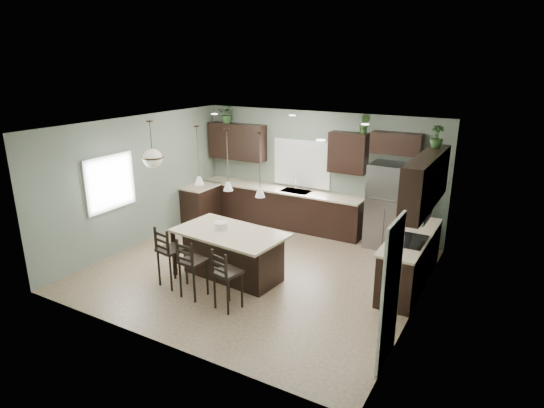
{
  "coord_description": "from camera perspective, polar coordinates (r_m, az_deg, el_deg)",
  "views": [
    {
      "loc": [
        4.23,
        -6.87,
        3.89
      ],
      "look_at": [
        0.1,
        0.4,
        1.25
      ],
      "focal_mm": 30.0,
      "sensor_mm": 36.0,
      "label": 1
    }
  ],
  "objects": [
    {
      "name": "pantry_door",
      "position": [
        6.18,
        14.66,
        -10.8
      ],
      "size": [
        0.04,
        0.82,
        2.04
      ],
      "primitive_type": "cube",
      "color": "white",
      "rests_on": "ground"
    },
    {
      "name": "bar_stool_left",
      "position": [
        8.34,
        -12.47,
        -6.4
      ],
      "size": [
        0.49,
        0.49,
        1.14
      ],
      "primitive_type": "cube",
      "rotation": [
        0.0,
        0.0,
        -0.19
      ],
      "color": "black",
      "rests_on": "ground"
    },
    {
      "name": "back_countertop",
      "position": [
        11.01,
        0.92,
        1.87
      ],
      "size": [
        4.2,
        0.66,
        0.04
      ],
      "primitive_type": "cube",
      "color": "beige",
      "rests_on": "back_lower_cabs"
    },
    {
      "name": "left_return_cabs",
      "position": [
        11.55,
        -8.92,
        -0.03
      ],
      "size": [
        0.6,
        0.9,
        0.9
      ],
      "primitive_type": "cube",
      "color": "black",
      "rests_on": "ground"
    },
    {
      "name": "back_upper_left",
      "position": [
        11.57,
        -4.4,
        7.82
      ],
      "size": [
        1.55,
        0.34,
        0.9
      ],
      "primitive_type": "cube",
      "color": "black",
      "rests_on": "room_shell"
    },
    {
      "name": "refrigerator",
      "position": [
        10.04,
        14.56,
        -0.24
      ],
      "size": [
        0.9,
        0.74,
        1.85
      ],
      "primitive_type": "cube",
      "color": "gray",
      "rests_on": "ground"
    },
    {
      "name": "bar_stool_right",
      "position": [
        7.47,
        -5.55,
        -9.33
      ],
      "size": [
        0.47,
        0.47,
        1.06
      ],
      "primitive_type": "cube",
      "rotation": [
        0.0,
        0.0,
        -0.21
      ],
      "color": "black",
      "rests_on": "ground"
    },
    {
      "name": "faucet",
      "position": [
        10.74,
        2.96,
        2.33
      ],
      "size": [
        0.02,
        0.02,
        0.28
      ],
      "primitive_type": "cylinder",
      "color": "silver",
      "rests_on": "back_countertop"
    },
    {
      "name": "kitchen_island",
      "position": [
        8.49,
        -5.27,
        -6.39
      ],
      "size": [
        2.13,
        1.34,
        0.92
      ],
      "primitive_type": "cube",
      "rotation": [
        0.0,
        0.0,
        -0.09
      ],
      "color": "black",
      "rests_on": "ground"
    },
    {
      "name": "cooktop",
      "position": [
        8.18,
        16.68,
        -4.36
      ],
      "size": [
        0.58,
        0.75,
        0.02
      ],
      "primitive_type": "cube",
      "color": "black",
      "rests_on": "right_countertop"
    },
    {
      "name": "wall_oven_front",
      "position": [
        8.43,
        14.49,
        -7.17
      ],
      "size": [
        0.01,
        0.72,
        0.6
      ],
      "primitive_type": "cube",
      "color": "gray",
      "rests_on": "right_lower_cabs"
    },
    {
      "name": "microwave",
      "position": [
        7.97,
        17.75,
        -0.44
      ],
      "size": [
        0.4,
        0.75,
        0.4
      ],
      "primitive_type": "cube",
      "color": "gray",
      "rests_on": "right_upper_cabs"
    },
    {
      "name": "room_shell",
      "position": [
        8.37,
        -1.95,
        2.32
      ],
      "size": [
        6.0,
        6.0,
        6.0
      ],
      "color": "slate",
      "rests_on": "ground"
    },
    {
      "name": "ground",
      "position": [
        8.96,
        -1.84,
        -8.22
      ],
      "size": [
        6.0,
        6.0,
        0.0
      ],
      "primitive_type": "plane",
      "color": "#9E8466",
      "rests_on": "ground"
    },
    {
      "name": "sink_inset",
      "position": [
        10.81,
        3.02,
        1.62
      ],
      "size": [
        0.7,
        0.45,
        0.01
      ],
      "primitive_type": "cube",
      "color": "gray",
      "rests_on": "back_countertop"
    },
    {
      "name": "pendant_left",
      "position": [
        8.4,
        -9.29,
        6.02
      ],
      "size": [
        0.17,
        0.17,
        1.1
      ],
      "primitive_type": null,
      "color": "white",
      "rests_on": "room_shell"
    },
    {
      "name": "left_return_countertop",
      "position": [
        11.41,
        -8.95,
        2.21
      ],
      "size": [
        0.66,
        0.96,
        0.04
      ],
      "primitive_type": "cube",
      "color": "beige",
      "rests_on": "left_return_cabs"
    },
    {
      "name": "right_lower_cabs",
      "position": [
        8.62,
        16.95,
        -6.83
      ],
      "size": [
        0.6,
        2.35,
        0.9
      ],
      "primitive_type": "cube",
      "color": "black",
      "rests_on": "ground"
    },
    {
      "name": "fridge_header",
      "position": [
        9.89,
        15.37,
        7.34
      ],
      "size": [
        1.05,
        0.34,
        0.45
      ],
      "primitive_type": "cube",
      "color": "black",
      "rests_on": "room_shell"
    },
    {
      "name": "bar_stool_center",
      "position": [
        7.9,
        -9.86,
        -7.85
      ],
      "size": [
        0.43,
        0.43,
        1.08
      ],
      "primitive_type": "cube",
      "rotation": [
        0.0,
        0.0,
        -0.07
      ],
      "color": "black",
      "rests_on": "ground"
    },
    {
      "name": "plant_back_left",
      "position": [
        11.6,
        -5.65,
        11.18
      ],
      "size": [
        0.49,
        0.46,
        0.45
      ],
      "primitive_type": "imported",
      "rotation": [
        0.0,
        0.0,
        0.3
      ],
      "color": "#285023",
      "rests_on": "back_upper_left"
    },
    {
      "name": "pendant_right",
      "position": [
        7.51,
        -1.54,
        4.88
      ],
      "size": [
        0.17,
        0.17,
        1.1
      ],
      "primitive_type": null,
      "color": "white",
      "rests_on": "room_shell"
    },
    {
      "name": "pendant_center",
      "position": [
        7.93,
        -5.63,
        5.49
      ],
      "size": [
        0.17,
        0.17,
        1.1
      ],
      "primitive_type": null,
      "color": "white",
      "rests_on": "room_shell"
    },
    {
      "name": "right_upper_cabs",
      "position": [
        8.11,
        18.78,
        2.72
      ],
      "size": [
        0.34,
        2.35,
        0.9
      ],
      "primitive_type": "cube",
      "color": "black",
      "rests_on": "room_shell"
    },
    {
      "name": "plant_right_wall",
      "position": [
        8.71,
        20.0,
        7.95
      ],
      "size": [
        0.28,
        0.28,
        0.4
      ],
      "primitive_type": "imported",
      "rotation": [
        0.0,
        0.0,
        0.3
      ],
      "color": "#27471F",
      "rests_on": "right_upper_cabs"
    },
    {
      "name": "serving_dish",
      "position": [
        8.41,
        -6.41,
        -2.74
      ],
      "size": [
        0.24,
        0.24,
        0.14
      ],
      "primitive_type": "cylinder",
      "color": "silver",
      "rests_on": "kitchen_island"
    },
    {
      "name": "back_upper_right",
      "position": [
        10.25,
        9.53,
        6.36
      ],
      "size": [
        0.85,
        0.34,
        0.9
      ],
      "primitive_type": "cube",
      "color": "black",
      "rests_on": "room_shell"
    },
    {
      "name": "back_lower_cabs",
      "position": [
        11.17,
        0.96,
        -0.43
      ],
      "size": [
        4.2,
        0.6,
        0.9
      ],
      "primitive_type": "cube",
      "color": "black",
      "rests_on": "ground"
    },
    {
      "name": "plant_back_right",
      "position": [
        10.0,
        11.55,
        9.81
      ],
      "size": [
        0.25,
        0.21,
        0.42
      ],
      "primitive_type": "imported",
      "rotation": [
        0.0,
        0.0,
        -0.08
      ],
      "color": "#2B4920",
      "rests_on": "back_upper_right"
    },
    {
      "name": "window_back",
      "position": [
        10.92,
        3.79,
        5.11
      ],
      "size": [
        1.35,
        0.02,
        1.0
      ],
      "primitive_type": "cube",
      "color": "white",
      "rests_on": "room_shell"
    },
    {
      "name": "chandelier",
      "position": [
        9.27,
        -14.89,
        7.23
      ],
      "size": [
        0.43,
        0.43,
        0.94
      ],
      "primitive_type": null,
      "color": "beige",
      "rests_on": "room_shell"
    },
    {
      "name": "right_countertop",
      "position": [
        8.44,
        17.1,
        -3.9
      ],
      "size": [
        0.66,
        2.35,
        0.04
      ],
      "primitive_type": "cube",
      "color": "beige",
      "rests_on": "right_lower_cabs"
    },
    {
      "name": "window_left",
      "position": [
        9.72,
        -19.71,
        2.54
      ],
      "size": [
        0.02,
        1.1,
        1.0
      ],
      "primitive_type": "cube",
      "color": "white",
      "rests_on": "room_shell"
    }
  ]
}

